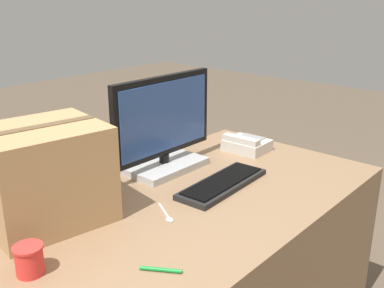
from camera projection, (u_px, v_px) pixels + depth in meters
The scene contains 8 objects.
office_desk at pixel (175, 288), 1.79m from camera, with size 1.80×0.90×0.72m.
monitor at pixel (164, 131), 1.96m from camera, with size 0.56×0.23×0.42m.
keyboard at pixel (222, 183), 1.83m from camera, with size 0.46×0.18×0.03m.
desk_phone at pixel (246, 144), 2.24m from camera, with size 0.18×0.21×0.08m.
paper_cup_right at pixel (29, 260), 1.26m from camera, with size 0.09×0.09×0.09m.
spoon at pixel (167, 215), 1.59m from camera, with size 0.09×0.14×0.00m.
cardboard_box at pixel (45, 174), 1.52m from camera, with size 0.44×0.40×0.34m.
pen_marker at pixel (161, 270), 1.28m from camera, with size 0.08×0.11×0.01m.
Camera 1 is at (-1.09, -1.04, 1.48)m, focal length 42.00 mm.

